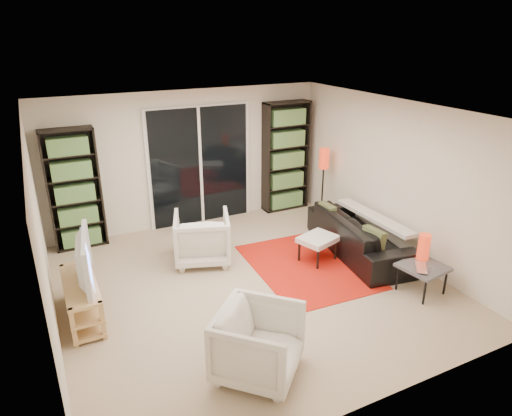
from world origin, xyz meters
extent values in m
plane|color=tan|center=(0.00, 0.00, 0.00)|extent=(5.00, 5.00, 0.00)
cube|color=#EEE4CD|center=(0.00, 2.50, 1.20)|extent=(5.00, 0.02, 2.40)
cube|color=#EEE4CD|center=(0.00, -2.50, 1.20)|extent=(5.00, 0.02, 2.40)
cube|color=#EEE4CD|center=(-2.50, 0.00, 1.20)|extent=(0.02, 5.00, 2.40)
cube|color=#EEE4CD|center=(2.50, 0.00, 1.20)|extent=(0.02, 5.00, 2.40)
cube|color=white|center=(0.00, 0.00, 2.40)|extent=(5.00, 5.00, 0.02)
cube|color=white|center=(0.20, 2.47, 1.05)|extent=(1.92, 0.06, 2.16)
cube|color=black|center=(0.20, 2.44, 1.05)|extent=(1.80, 0.02, 2.10)
cube|color=white|center=(0.20, 2.42, 1.05)|extent=(0.05, 0.02, 2.10)
cube|color=black|center=(-1.95, 2.34, 0.97)|extent=(0.80, 0.30, 1.95)
cube|color=#A7A42D|center=(-1.95, 2.32, 0.97)|extent=(0.70, 0.22, 1.85)
cube|color=black|center=(1.90, 2.34, 1.05)|extent=(0.90, 0.30, 2.10)
cube|color=#A7A42D|center=(1.90, 2.32, 1.05)|extent=(0.80, 0.22, 2.00)
cube|color=#E2C075|center=(-2.18, 0.20, 0.48)|extent=(0.38, 1.18, 0.04)
cube|color=#E2C075|center=(-2.18, 0.20, 0.25)|extent=(0.38, 1.18, 0.03)
cube|color=#E2C075|center=(-2.18, 0.20, 0.06)|extent=(0.38, 1.18, 0.04)
cube|color=#E2C075|center=(-2.34, -0.35, 0.25)|extent=(0.05, 0.05, 0.50)
cube|color=#E2C075|center=(-2.34, 0.74, 0.25)|extent=(0.05, 0.05, 0.50)
cube|color=#E2C075|center=(-2.03, -0.35, 0.25)|extent=(0.05, 0.05, 0.50)
cube|color=#E2C075|center=(-2.03, 0.74, 0.25)|extent=(0.05, 0.05, 0.50)
imported|color=black|center=(-2.16, 0.20, 0.80)|extent=(0.27, 1.05, 0.60)
cube|color=red|center=(1.00, 0.07, 0.01)|extent=(1.65, 2.17, 0.01)
imported|color=black|center=(1.99, 0.12, 0.31)|extent=(1.15, 2.25, 0.63)
imported|color=silver|center=(-0.34, 0.96, 0.38)|extent=(1.04, 1.06, 0.76)
imported|color=silver|center=(-0.69, -1.65, 0.37)|extent=(1.15, 1.15, 0.75)
cube|color=silver|center=(1.24, 0.17, 0.36)|extent=(0.67, 0.60, 0.08)
cylinder|color=black|center=(1.09, -0.07, 0.16)|extent=(0.04, 0.04, 0.32)
cylinder|color=black|center=(0.98, 0.27, 0.16)|extent=(0.04, 0.04, 0.32)
cylinder|color=black|center=(1.51, 0.07, 0.16)|extent=(0.04, 0.04, 0.32)
cylinder|color=black|center=(1.40, 0.41, 0.16)|extent=(0.04, 0.04, 0.32)
cube|color=#4F4E54|center=(1.99, -1.21, 0.38)|extent=(0.62, 0.62, 0.04)
cylinder|color=black|center=(1.81, -1.46, 0.19)|extent=(0.03, 0.03, 0.38)
cylinder|color=black|center=(1.75, -1.03, 0.19)|extent=(0.03, 0.03, 0.38)
cylinder|color=black|center=(2.24, -1.40, 0.19)|extent=(0.03, 0.03, 0.38)
cylinder|color=black|center=(2.18, -0.97, 0.19)|extent=(0.03, 0.03, 0.38)
imported|color=silver|center=(1.94, -1.30, 0.41)|extent=(0.38, 0.39, 0.03)
cylinder|color=red|center=(2.12, -1.06, 0.58)|extent=(0.16, 0.16, 0.37)
cylinder|color=black|center=(2.24, 1.55, 0.01)|extent=(0.20, 0.20, 0.03)
cylinder|color=black|center=(2.24, 1.55, 0.51)|extent=(0.03, 0.03, 1.02)
cylinder|color=red|center=(2.24, 1.55, 1.17)|extent=(0.18, 0.18, 0.37)
camera|label=1|loc=(-2.39, -5.04, 3.36)|focal=32.00mm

